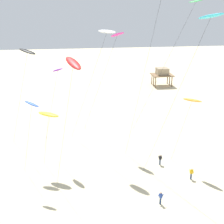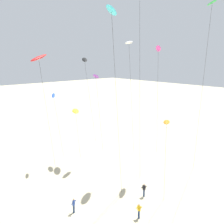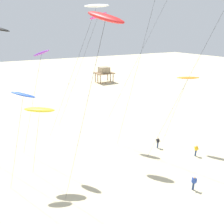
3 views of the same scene
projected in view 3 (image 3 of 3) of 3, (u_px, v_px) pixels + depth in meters
The scene contains 11 objects.
kite_red at pixel (105, 19), 13.90m from camera, with size 3.92×5.27×17.36m.
kite_purple at pixel (41, 54), 23.01m from camera, with size 4.15×5.17×14.22m.
kite_white at pixel (96, 7), 24.65m from camera, with size 6.99×8.68×19.03m.
kite_yellow at pixel (39, 110), 21.70m from camera, with size 3.27×3.07×8.65m.
kite_orange at pixel (188, 78), 28.44m from camera, with size 2.68×3.36×10.37m.
kite_blue at pixel (23, 97), 17.78m from camera, with size 3.40×3.81×11.24m.
kite_magenta at pixel (97, 18), 29.07m from camera, with size 6.31×7.79×18.54m.
kite_flyer_nearest at pixel (194, 183), 22.36m from camera, with size 0.72×0.72×1.67m.
kite_flyer_middle at pixel (196, 150), 28.56m from camera, with size 0.62×0.60×1.67m.
kite_flyer_furthest at pixel (158, 142), 30.58m from camera, with size 0.53×0.51×1.67m.
stilt_house at pixel (104, 71), 70.13m from camera, with size 5.92×4.78×5.17m.
Camera 3 is at (-10.87, -9.41, 15.77)m, focal length 33.93 mm.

